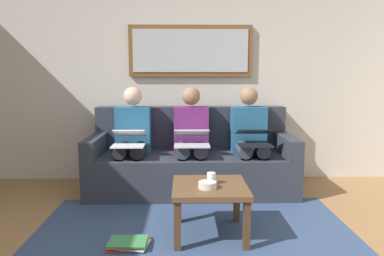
{
  "coord_description": "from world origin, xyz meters",
  "views": [
    {
      "loc": [
        0.08,
        1.85,
        1.27
      ],
      "look_at": [
        0.0,
        -1.7,
        0.75
      ],
      "focal_mm": 33.99,
      "sensor_mm": 36.0,
      "label": 1
    }
  ],
  "objects": [
    {
      "name": "person_left",
      "position": [
        -0.64,
        -2.05,
        0.61
      ],
      "size": [
        0.38,
        0.58,
        1.14
      ],
      "color": "#235B84",
      "rests_on": "couch"
    },
    {
      "name": "laptop_silver",
      "position": [
        0.0,
        -1.81,
        0.63
      ],
      "size": [
        0.36,
        0.36,
        0.16
      ],
      "color": "silver"
    },
    {
      "name": "laptop_black",
      "position": [
        -0.64,
        -1.81,
        0.63
      ],
      "size": [
        0.33,
        0.38,
        0.16
      ],
      "color": "black"
    },
    {
      "name": "person_middle",
      "position": [
        0.0,
        -2.05,
        0.61
      ],
      "size": [
        0.38,
        0.58,
        1.14
      ],
      "color": "#66236B",
      "rests_on": "couch"
    },
    {
      "name": "cup",
      "position": [
        -0.14,
        -0.93,
        0.46
      ],
      "size": [
        0.07,
        0.07,
        0.09
      ],
      "primitive_type": "cylinder",
      "color": "silver",
      "rests_on": "coffee_table"
    },
    {
      "name": "wall_rear",
      "position": [
        0.0,
        -2.6,
        1.3
      ],
      "size": [
        6.0,
        0.12,
        2.6
      ],
      "primitive_type": "cube",
      "color": "beige",
      "rests_on": "ground_plane"
    },
    {
      "name": "area_rug",
      "position": [
        0.0,
        -0.85,
        0.0
      ],
      "size": [
        2.6,
        1.8,
        0.01
      ],
      "primitive_type": "cube",
      "color": "#33476B",
      "rests_on": "ground_plane"
    },
    {
      "name": "person_right",
      "position": [
        0.64,
        -2.05,
        0.61
      ],
      "size": [
        0.38,
        0.58,
        1.14
      ],
      "color": "#235B84",
      "rests_on": "couch"
    },
    {
      "name": "bowl",
      "position": [
        -0.1,
        -0.82,
        0.44
      ],
      "size": [
        0.14,
        0.14,
        0.05
      ],
      "primitive_type": "cylinder",
      "color": "beige",
      "rests_on": "coffee_table"
    },
    {
      "name": "coffee_table",
      "position": [
        -0.12,
        -0.9,
        0.35
      ],
      "size": [
        0.58,
        0.58,
        0.41
      ],
      "color": "brown",
      "rests_on": "ground_plane"
    },
    {
      "name": "couch",
      "position": [
        0.0,
        -2.12,
        0.31
      ],
      "size": [
        2.2,
        0.9,
        0.9
      ],
      "color": "#2D333D",
      "rests_on": "ground_plane"
    },
    {
      "name": "framed_mirror",
      "position": [
        0.0,
        -2.51,
        1.55
      ],
      "size": [
        1.45,
        0.05,
        0.59
      ],
      "color": "brown"
    },
    {
      "name": "magazine_stack",
      "position": [
        0.5,
        -0.72,
        0.03
      ],
      "size": [
        0.34,
        0.25,
        0.05
      ],
      "color": "red",
      "rests_on": "ground_plane"
    },
    {
      "name": "laptop_white",
      "position": [
        0.64,
        -1.81,
        0.63
      ],
      "size": [
        0.32,
        0.36,
        0.16
      ],
      "color": "white"
    }
  ]
}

